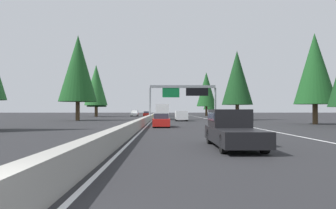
% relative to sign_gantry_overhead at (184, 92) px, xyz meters
% --- Properties ---
extents(ground_plane, '(320.00, 320.00, 0.00)m').
position_rel_sign_gantry_overhead_xyz_m(ground_plane, '(6.75, 6.03, -5.19)').
color(ground_plane, '#262628').
extents(median_barrier, '(180.00, 0.56, 0.90)m').
position_rel_sign_gantry_overhead_xyz_m(median_barrier, '(26.75, 6.33, -4.74)').
color(median_barrier, '#9E9B93').
rests_on(median_barrier, ground).
extents(shoulder_stripe_right, '(160.00, 0.16, 0.01)m').
position_rel_sign_gantry_overhead_xyz_m(shoulder_stripe_right, '(16.75, -5.49, -5.18)').
color(shoulder_stripe_right, silver).
rests_on(shoulder_stripe_right, ground).
extents(shoulder_stripe_median, '(160.00, 0.16, 0.01)m').
position_rel_sign_gantry_overhead_xyz_m(shoulder_stripe_median, '(16.75, 5.78, -5.18)').
color(shoulder_stripe_median, silver).
rests_on(shoulder_stripe_median, ground).
extents(sign_gantry_overhead, '(0.50, 12.68, 6.52)m').
position_rel_sign_gantry_overhead_xyz_m(sign_gantry_overhead, '(0.00, 0.00, 0.00)').
color(sign_gantry_overhead, gray).
rests_on(sign_gantry_overhead, ground).
extents(pickup_far_left, '(5.60, 2.00, 1.86)m').
position_rel_sign_gantry_overhead_xyz_m(pickup_far_left, '(-41.86, 0.51, -4.27)').
color(pickup_far_left, black).
rests_on(pickup_far_left, ground).
extents(sedan_distant_a, '(4.40, 1.80, 1.47)m').
position_rel_sign_gantry_overhead_xyz_m(sedan_distant_a, '(-24.09, 4.07, -4.51)').
color(sedan_distant_a, red).
rests_on(sedan_distant_a, ground).
extents(box_truck_mid_center, '(8.50, 2.40, 2.95)m').
position_rel_sign_gantry_overhead_xyz_m(box_truck_mid_center, '(2.63, 4.01, -3.58)').
color(box_truck_mid_center, white).
rests_on(box_truck_mid_center, ground).
extents(bus_far_center, '(11.50, 2.55, 3.10)m').
position_rel_sign_gantry_overhead_xyz_m(bus_far_center, '(35.79, 4.09, -3.47)').
color(bus_far_center, '#1E4793').
rests_on(bus_far_center, ground).
extents(sedan_distant_b, '(4.40, 1.80, 1.47)m').
position_rel_sign_gantry_overhead_xyz_m(sedan_distant_b, '(20.70, 4.37, -4.51)').
color(sedan_distant_b, silver).
rests_on(sedan_distant_b, ground).
extents(minivan_near_right, '(5.00, 1.95, 1.69)m').
position_rel_sign_gantry_overhead_xyz_m(minivan_near_right, '(-5.64, 0.79, -4.24)').
color(minivan_near_right, white).
rests_on(minivan_near_right, ground).
extents(sedan_mid_right, '(4.40, 1.80, 1.47)m').
position_rel_sign_gantry_overhead_xyz_m(sedan_mid_right, '(62.35, 4.27, -4.51)').
color(sedan_mid_right, silver).
rests_on(sedan_mid_right, ground).
extents(oncoming_near, '(4.40, 1.80, 1.47)m').
position_rel_sign_gantry_overhead_xyz_m(oncoming_near, '(34.79, 8.89, -4.51)').
color(oncoming_near, maroon).
rests_on(oncoming_near, ground).
extents(oncoming_far, '(5.60, 2.00, 1.86)m').
position_rel_sign_gantry_overhead_xyz_m(oncoming_far, '(33.25, 12.33, -4.27)').
color(oncoming_far, white).
rests_on(oncoming_far, ground).
extents(conifer_right_near, '(5.21, 5.21, 11.83)m').
position_rel_sign_gantry_overhead_xyz_m(conifer_right_near, '(-18.16, -15.73, 2.01)').
color(conifer_right_near, '#4C3823').
rests_on(conifer_right_near, ground).
extents(conifer_right_mid, '(5.66, 5.66, 12.87)m').
position_rel_sign_gantry_overhead_xyz_m(conifer_right_mid, '(-1.13, -9.86, 2.64)').
color(conifer_right_mid, '#4C3823').
rests_on(conifer_right_mid, ground).
extents(conifer_right_far, '(6.09, 6.09, 13.83)m').
position_rel_sign_gantry_overhead_xyz_m(conifer_right_far, '(37.61, -9.75, 3.22)').
color(conifer_right_far, '#4C3823').
rests_on(conifer_right_far, ground).
extents(conifer_right_distant, '(4.11, 4.11, 9.34)m').
position_rel_sign_gantry_overhead_xyz_m(conifer_right_distant, '(49.08, -12.44, 0.48)').
color(conifer_right_distant, '#4C3823').
rests_on(conifer_right_distant, ground).
extents(conifer_left_near, '(6.68, 6.68, 15.17)m').
position_rel_sign_gantry_overhead_xyz_m(conifer_left_near, '(-3.07, 19.00, 4.04)').
color(conifer_left_near, '#4C3823').
rests_on(conifer_left_near, ground).
extents(conifer_left_mid, '(6.36, 6.36, 14.45)m').
position_rel_sign_gantry_overhead_xyz_m(conifer_left_mid, '(27.17, 22.46, 3.60)').
color(conifer_left_mid, '#4C3823').
rests_on(conifer_left_mid, ground).
extents(conifer_left_far, '(5.54, 5.54, 12.60)m').
position_rel_sign_gantry_overhead_xyz_m(conifer_left_far, '(29.16, 22.70, 2.47)').
color(conifer_left_far, '#4C3823').
rests_on(conifer_left_far, ground).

